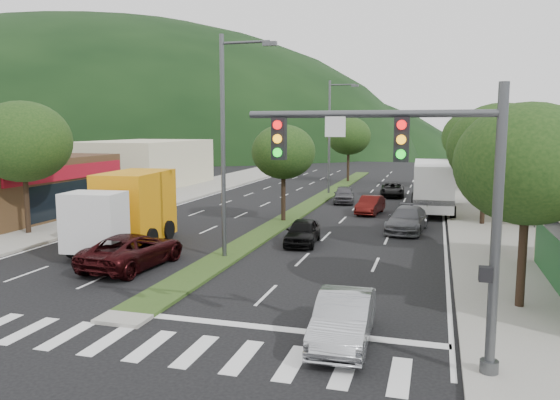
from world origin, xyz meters
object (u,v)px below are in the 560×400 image
(motorhome, at_px, (433,185))
(tree_r_c, at_px, (486,148))
(streetlight_near, at_px, (227,136))
(tree_med_far, at_px, (349,136))
(box_truck, at_px, (128,212))
(tree_r_d, at_px, (475,137))
(tree_r_b, at_px, (501,148))
(sedan_silver, at_px, (343,319))
(car_queue_c, at_px, (370,205))
(suv_maroon, at_px, (133,250))
(tree_med_near, at_px, (283,152))
(streetlight_mid, at_px, (332,131))
(tree_l_a, at_px, (23,142))
(car_queue_a, at_px, (303,232))
(tree_r_a, at_px, (528,164))
(car_queue_d, at_px, (392,190))
(car_queue_b, at_px, (407,219))
(car_queue_e, at_px, (344,194))
(tree_r_e, at_px, (468,138))
(traffic_signal, at_px, (428,184))

(motorhome, bearing_deg, tree_r_c, -61.49)
(streetlight_near, bearing_deg, tree_med_far, 90.33)
(tree_med_far, distance_m, box_truck, 35.54)
(tree_r_d, bearing_deg, tree_r_b, -90.00)
(sedan_silver, relative_size, car_queue_c, 1.12)
(suv_maroon, bearing_deg, tree_med_near, -99.85)
(suv_maroon, relative_size, car_queue_c, 1.41)
(streetlight_mid, bearing_deg, streetlight_near, -90.00)
(suv_maroon, xyz_separation_m, motorhome, (12.15, 19.73, 1.12))
(tree_l_a, distance_m, car_queue_a, 16.01)
(tree_r_a, bearing_deg, car_queue_a, 139.49)
(tree_r_a, distance_m, car_queue_d, 29.80)
(tree_r_b, bearing_deg, car_queue_b, 131.13)
(car_queue_a, xyz_separation_m, car_queue_c, (2.18, 10.89, -0.03))
(streetlight_near, distance_m, car_queue_e, 20.51)
(suv_maroon, relative_size, box_truck, 0.69)
(tree_r_e, distance_m, tree_med_far, 12.65)
(tree_med_far, xyz_separation_m, streetlight_near, (0.21, -36.00, 0.58))
(car_queue_b, bearing_deg, traffic_signal, -79.64)
(tree_r_a, xyz_separation_m, motorhome, (-3.00, 21.16, -2.96))
(car_queue_d, bearing_deg, traffic_signal, -87.51)
(car_queue_b, bearing_deg, box_truck, -143.13)
(tree_r_a, distance_m, streetlight_near, 12.48)
(tree_r_e, height_order, box_truck, tree_r_e)
(suv_maroon, relative_size, motorhome, 0.58)
(streetlight_mid, bearing_deg, box_truck, -103.61)
(traffic_signal, relative_size, tree_r_a, 1.06)
(tree_r_e, relative_size, streetlight_near, 0.67)
(box_truck, bearing_deg, traffic_signal, 138.21)
(tree_r_d, xyz_separation_m, car_queue_c, (-7.09, -7.19, -4.56))
(motorhome, bearing_deg, suv_maroon, -123.32)
(car_queue_a, relative_size, car_queue_d, 0.89)
(tree_med_near, height_order, sedan_silver, tree_med_near)
(box_truck, bearing_deg, car_queue_e, -118.57)
(tree_r_b, height_order, tree_l_a, tree_l_a)
(tree_l_a, relative_size, box_truck, 0.94)
(tree_med_far, xyz_separation_m, car_queue_b, (7.70, -27.08, -4.31))
(motorhome, bearing_deg, tree_l_a, -146.50)
(tree_r_c, xyz_separation_m, car_queue_a, (-9.27, -8.08, -4.10))
(suv_maroon, bearing_deg, tree_r_a, 178.86)
(streetlight_near, bearing_deg, tree_r_a, -18.73)
(suv_maroon, distance_m, motorhome, 23.20)
(car_queue_c, relative_size, car_queue_d, 0.88)
(tree_r_b, distance_m, tree_l_a, 24.58)
(suv_maroon, distance_m, box_truck, 4.48)
(tree_med_far, height_order, suv_maroon, tree_med_far)
(tree_r_e, relative_size, tree_med_near, 1.11)
(sedan_silver, relative_size, box_truck, 0.55)
(streetlight_mid, distance_m, sedan_silver, 34.30)
(tree_r_d, relative_size, tree_med_near, 1.19)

